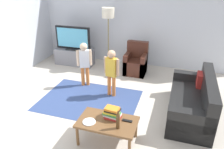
{
  "coord_description": "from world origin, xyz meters",
  "views": [
    {
      "loc": [
        1.34,
        -3.59,
        2.73
      ],
      "look_at": [
        0.0,
        0.6,
        0.65
      ],
      "focal_mm": 35.68,
      "sensor_mm": 36.0,
      "label": 1
    }
  ],
  "objects_px": {
    "child_near_tv": "(84,61)",
    "plate": "(89,122)",
    "bottle": "(118,121)",
    "couch": "(194,103)",
    "floor_lamp": "(108,16)",
    "tv": "(73,38)",
    "child_center": "(112,69)",
    "book_stack": "(112,113)",
    "armchair": "(136,63)",
    "coffee_table": "(107,123)",
    "tv_stand": "(75,57)",
    "tv_remote": "(127,121)"
  },
  "relations": [
    {
      "from": "child_near_tv",
      "to": "plate",
      "type": "xyz_separation_m",
      "value": [
        0.94,
        -1.93,
        -0.26
      ]
    },
    {
      "from": "armchair",
      "to": "tv_remote",
      "type": "distance_m",
      "value": 2.91
    },
    {
      "from": "armchair",
      "to": "plate",
      "type": "bearing_deg",
      "value": -92.48
    },
    {
      "from": "child_near_tv",
      "to": "bottle",
      "type": "height_order",
      "value": "child_near_tv"
    },
    {
      "from": "child_center",
      "to": "book_stack",
      "type": "relative_size",
      "value": 3.66
    },
    {
      "from": "armchair",
      "to": "book_stack",
      "type": "xyz_separation_m",
      "value": [
        0.2,
        -2.85,
        0.22
      ]
    },
    {
      "from": "tv_remote",
      "to": "couch",
      "type": "bearing_deg",
      "value": 46.69
    },
    {
      "from": "tv_stand",
      "to": "couch",
      "type": "distance_m",
      "value": 3.96
    },
    {
      "from": "armchair",
      "to": "book_stack",
      "type": "relative_size",
      "value": 2.9
    },
    {
      "from": "armchair",
      "to": "tv_stand",
      "type": "bearing_deg",
      "value": 178.86
    },
    {
      "from": "child_near_tv",
      "to": "book_stack",
      "type": "xyz_separation_m",
      "value": [
        1.27,
        -1.69,
        -0.17
      ]
    },
    {
      "from": "tv_stand",
      "to": "couch",
      "type": "relative_size",
      "value": 0.67
    },
    {
      "from": "book_stack",
      "to": "child_near_tv",
      "type": "bearing_deg",
      "value": 126.91
    },
    {
      "from": "couch",
      "to": "armchair",
      "type": "relative_size",
      "value": 2.0
    },
    {
      "from": "plate",
      "to": "floor_lamp",
      "type": "bearing_deg",
      "value": 103.07
    },
    {
      "from": "tv",
      "to": "child_near_tv",
      "type": "height_order",
      "value": "tv"
    },
    {
      "from": "bottle",
      "to": "plate",
      "type": "xyz_separation_m",
      "value": [
        -0.5,
        0.0,
        -0.13
      ]
    },
    {
      "from": "tv_stand",
      "to": "floor_lamp",
      "type": "relative_size",
      "value": 0.67
    },
    {
      "from": "coffee_table",
      "to": "couch",
      "type": "bearing_deg",
      "value": 41.32
    },
    {
      "from": "bottle",
      "to": "couch",
      "type": "bearing_deg",
      "value": 48.7
    },
    {
      "from": "armchair",
      "to": "child_near_tv",
      "type": "xyz_separation_m",
      "value": [
        -1.07,
        -1.16,
        0.39
      ]
    },
    {
      "from": "coffee_table",
      "to": "tv_remote",
      "type": "relative_size",
      "value": 5.88
    },
    {
      "from": "tv",
      "to": "child_near_tv",
      "type": "bearing_deg",
      "value": -52.73
    },
    {
      "from": "tv_remote",
      "to": "tv_stand",
      "type": "bearing_deg",
      "value": 130.43
    },
    {
      "from": "child_center",
      "to": "book_stack",
      "type": "bearing_deg",
      "value": -71.6
    },
    {
      "from": "couch",
      "to": "floor_lamp",
      "type": "bearing_deg",
      "value": 142.34
    },
    {
      "from": "tv_remote",
      "to": "plate",
      "type": "relative_size",
      "value": 0.77
    },
    {
      "from": "tv_stand",
      "to": "tv",
      "type": "height_order",
      "value": "tv"
    },
    {
      "from": "floor_lamp",
      "to": "tv",
      "type": "bearing_deg",
      "value": -170.87
    },
    {
      "from": "floor_lamp",
      "to": "child_near_tv",
      "type": "bearing_deg",
      "value": -97.42
    },
    {
      "from": "book_stack",
      "to": "child_center",
      "type": "bearing_deg",
      "value": 108.4
    },
    {
      "from": "tv",
      "to": "floor_lamp",
      "type": "xyz_separation_m",
      "value": [
        1.08,
        0.17,
        0.7
      ]
    },
    {
      "from": "bottle",
      "to": "child_near_tv",
      "type": "bearing_deg",
      "value": 126.71
    },
    {
      "from": "armchair",
      "to": "bottle",
      "type": "relative_size",
      "value": 2.73
    },
    {
      "from": "tv",
      "to": "bottle",
      "type": "relative_size",
      "value": 3.33
    },
    {
      "from": "tv_stand",
      "to": "armchair",
      "type": "relative_size",
      "value": 1.33
    },
    {
      "from": "coffee_table",
      "to": "tv",
      "type": "bearing_deg",
      "value": 125.3
    },
    {
      "from": "child_near_tv",
      "to": "book_stack",
      "type": "distance_m",
      "value": 2.12
    },
    {
      "from": "tv_stand",
      "to": "couch",
      "type": "xyz_separation_m",
      "value": [
        3.55,
        -1.76,
        0.05
      ]
    },
    {
      "from": "coffee_table",
      "to": "floor_lamp",
      "type": "bearing_deg",
      "value": 108.23
    },
    {
      "from": "couch",
      "to": "plate",
      "type": "height_order",
      "value": "couch"
    },
    {
      "from": "floor_lamp",
      "to": "bottle",
      "type": "xyz_separation_m",
      "value": [
        1.26,
        -3.28,
        -0.98
      ]
    },
    {
      "from": "child_center",
      "to": "book_stack",
      "type": "height_order",
      "value": "child_center"
    },
    {
      "from": "bottle",
      "to": "armchair",
      "type": "bearing_deg",
      "value": 96.74
    },
    {
      "from": "tv",
      "to": "floor_lamp",
      "type": "bearing_deg",
      "value": 9.13
    },
    {
      "from": "child_center",
      "to": "plate",
      "type": "distance_m",
      "value": 1.66
    },
    {
      "from": "child_near_tv",
      "to": "coffee_table",
      "type": "xyz_separation_m",
      "value": [
        1.22,
        -1.81,
        -0.31
      ]
    },
    {
      "from": "couch",
      "to": "child_near_tv",
      "type": "relative_size",
      "value": 1.58
    },
    {
      "from": "child_near_tv",
      "to": "plate",
      "type": "height_order",
      "value": "child_near_tv"
    },
    {
      "from": "child_near_tv",
      "to": "child_center",
      "type": "distance_m",
      "value": 0.85
    }
  ]
}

